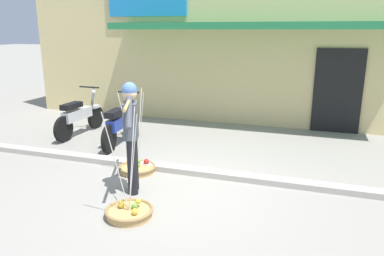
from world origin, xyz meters
The scene contains 8 objects.
ground_plane centered at (0.00, 0.00, 0.00)m, with size 90.00×90.00×0.00m, color gray.
sidewalk_curb centered at (0.00, 0.70, 0.05)m, with size 20.00×0.24×0.10m, color #AEA89C.
fruit_vendor centered at (-0.53, -0.26, 0.98)m, with size 0.65×1.48×1.70m.
fruit_basket_left_side centered at (-0.22, -0.99, 0.08)m, with size 0.65×0.65×1.45m.
fruit_basket_right_side centered at (-0.84, 0.48, 0.08)m, with size 0.65×0.65×1.45m.
motorcycle_nearest_shop centered at (-3.16, 2.16, 0.45)m, with size 0.54×1.82×1.09m.
motorcycle_second_in_row centered at (-1.89, 1.82, 0.45)m, with size 0.54×1.82×1.09m.
storefront_building centered at (0.60, 6.82, 2.10)m, with size 13.00×6.00×4.20m.
Camera 1 is at (1.95, -4.93, 2.43)m, focal length 34.25 mm.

